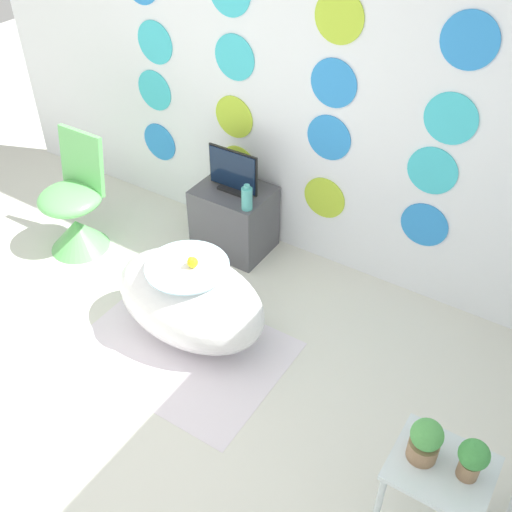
{
  "coord_description": "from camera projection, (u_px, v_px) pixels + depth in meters",
  "views": [
    {
      "loc": [
        1.83,
        -1.02,
        2.78
      ],
      "look_at": [
        0.51,
        1.03,
        0.82
      ],
      "focal_mm": 42.0,
      "sensor_mm": 36.0,
      "label": 1
    }
  ],
  "objects": [
    {
      "name": "ground_plane",
      "position": [
        71.0,
        445.0,
        3.18
      ],
      "size": [
        12.0,
        12.0,
        0.0
      ],
      "primitive_type": "plane",
      "color": "silver"
    },
    {
      "name": "wall_back_dotted",
      "position": [
        284.0,
        76.0,
        3.79
      ],
      "size": [
        5.1,
        0.05,
        2.6
      ],
      "color": "white",
      "rests_on": "ground_plane"
    },
    {
      "name": "rug",
      "position": [
        182.0,
        349.0,
        3.71
      ],
      "size": [
        1.26,
        0.92,
        0.01
      ],
      "color": "silver",
      "rests_on": "ground_plane"
    },
    {
      "name": "bathtub",
      "position": [
        190.0,
        300.0,
        3.65
      ],
      "size": [
        1.01,
        0.61,
        0.57
      ],
      "color": "white",
      "rests_on": "ground_plane"
    },
    {
      "name": "rubber_duck",
      "position": [
        192.0,
        262.0,
        3.42
      ],
      "size": [
        0.06,
        0.07,
        0.08
      ],
      "color": "yellow",
      "rests_on": "bathtub"
    },
    {
      "name": "chair",
      "position": [
        75.0,
        215.0,
        4.36
      ],
      "size": [
        0.46,
        0.46,
        0.88
      ],
      "color": "#66C166",
      "rests_on": "ground_plane"
    },
    {
      "name": "tv_cabinet",
      "position": [
        234.0,
        219.0,
        4.37
      ],
      "size": [
        0.53,
        0.42,
        0.5
      ],
      "color": "#4C4C51",
      "rests_on": "ground_plane"
    },
    {
      "name": "tv",
      "position": [
        233.0,
        173.0,
        4.12
      ],
      "size": [
        0.39,
        0.12,
        0.31
      ],
      "color": "black",
      "rests_on": "tv_cabinet"
    },
    {
      "name": "vase",
      "position": [
        247.0,
        198.0,
        3.98
      ],
      "size": [
        0.07,
        0.07,
        0.19
      ],
      "color": "#51B2AD",
      "rests_on": "tv_cabinet"
    },
    {
      "name": "side_table",
      "position": [
        438.0,
        478.0,
        2.61
      ],
      "size": [
        0.43,
        0.38,
        0.48
      ],
      "color": "silver",
      "rests_on": "ground_plane"
    },
    {
      "name": "potted_plant_left",
      "position": [
        425.0,
        440.0,
        2.52
      ],
      "size": [
        0.14,
        0.14,
        0.22
      ],
      "color": "#8C6B4C",
      "rests_on": "side_table"
    },
    {
      "name": "potted_plant_right",
      "position": [
        473.0,
        458.0,
        2.45
      ],
      "size": [
        0.13,
        0.13,
        0.21
      ],
      "color": "#8C6B4C",
      "rests_on": "side_table"
    }
  ]
}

